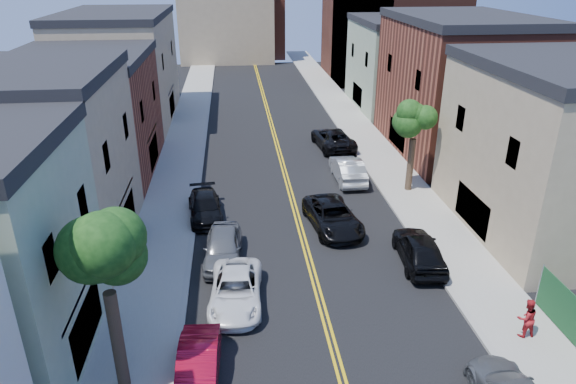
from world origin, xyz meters
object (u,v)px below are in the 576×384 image
object	(u,v)px
white_pickup	(236,290)
black_car_left	(205,207)
black_car_right	(419,249)
grey_car_left	(223,247)
black_suv_lane	(333,216)
dark_car_right_far	(333,138)
red_sedan	(198,366)
silver_car_right	(348,169)
pedestrian_right	(527,318)

from	to	relation	value
white_pickup	black_car_left	bearing A→B (deg)	104.52
white_pickup	black_car_right	distance (m)	9.60
white_pickup	grey_car_left	xyz separation A→B (m)	(-0.58, 3.70, 0.11)
black_suv_lane	dark_car_right_far	bearing A→B (deg)	71.85
black_car_left	red_sedan	bearing A→B (deg)	-94.63
red_sedan	white_pickup	xyz separation A→B (m)	(1.44, 4.63, 0.00)
white_pickup	black_car_right	world-z (taller)	black_car_right
dark_car_right_far	red_sedan	bearing A→B (deg)	63.14
silver_car_right	black_suv_lane	bearing A→B (deg)	70.77
white_pickup	dark_car_right_far	world-z (taller)	dark_car_right_far
black_car_left	silver_car_right	bearing A→B (deg)	20.42
red_sedan	white_pickup	distance (m)	4.85
black_car_right	dark_car_right_far	distance (m)	18.37
black_suv_lane	grey_car_left	bearing A→B (deg)	-162.15
grey_car_left	silver_car_right	xyz separation A→B (m)	(8.63, 9.93, 0.04)
black_car_left	grey_car_left	bearing A→B (deg)	-83.49
grey_car_left	black_suv_lane	distance (m)	6.91
dark_car_right_far	pedestrian_right	xyz separation A→B (m)	(3.27, -24.41, 0.20)
silver_car_right	dark_car_right_far	xyz separation A→B (m)	(0.30, 7.09, -0.03)
red_sedan	pedestrian_right	world-z (taller)	pedestrian_right
white_pickup	silver_car_right	world-z (taller)	silver_car_right
black_car_right	white_pickup	bearing A→B (deg)	18.76
pedestrian_right	red_sedan	bearing A→B (deg)	1.44
red_sedan	black_car_right	xyz separation A→B (m)	(10.74, 7.01, 0.14)
dark_car_right_far	grey_car_left	bearing A→B (deg)	56.57
black_car_left	dark_car_right_far	bearing A→B (deg)	44.05
white_pickup	pedestrian_right	distance (m)	12.18
black_car_right	black_suv_lane	bearing A→B (deg)	-45.20
grey_car_left	black_car_right	xyz separation A→B (m)	(9.88, -1.33, 0.04)
silver_car_right	dark_car_right_far	distance (m)	7.09
black_car_left	black_suv_lane	xyz separation A→B (m)	(7.37, -2.20, 0.07)
red_sedan	black_suv_lane	xyz separation A→B (m)	(7.11, 11.28, 0.06)
silver_car_right	white_pickup	bearing A→B (deg)	59.02
grey_car_left	black_car_right	world-z (taller)	black_car_right
black_car_left	black_suv_lane	world-z (taller)	black_suv_lane
red_sedan	black_car_right	bearing A→B (deg)	35.20
red_sedan	black_car_left	world-z (taller)	red_sedan
grey_car_left	dark_car_right_far	xyz separation A→B (m)	(8.92, 17.02, 0.01)
black_suv_lane	black_car_right	bearing A→B (deg)	-57.03
grey_car_left	black_car_left	size ratio (longest dim) A/B	0.99
black_car_right	red_sedan	bearing A→B (deg)	37.56
silver_car_right	pedestrian_right	bearing A→B (deg)	101.19
red_sedan	silver_car_right	world-z (taller)	silver_car_right
pedestrian_right	grey_car_left	bearing A→B (deg)	-33.93
white_pickup	pedestrian_right	world-z (taller)	pedestrian_right
grey_car_left	pedestrian_right	world-z (taller)	pedestrian_right
white_pickup	black_car_left	world-z (taller)	white_pickup
red_sedan	black_suv_lane	size ratio (longest dim) A/B	0.77
white_pickup	black_car_left	xyz separation A→B (m)	(-1.70, 8.85, -0.01)
grey_car_left	black_car_left	distance (m)	5.27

